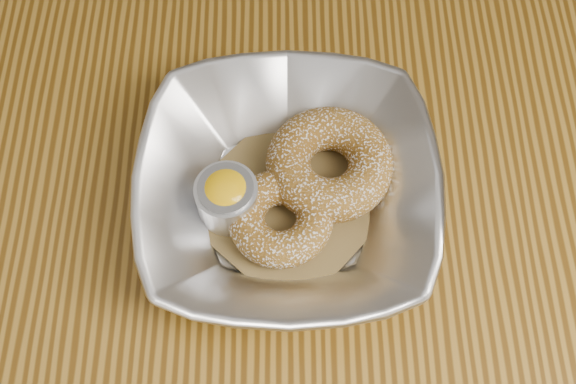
{
  "coord_description": "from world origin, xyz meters",
  "views": [
    {
      "loc": [
        0.02,
        -0.29,
        1.28
      ],
      "look_at": [
        0.02,
        -0.04,
        0.78
      ],
      "focal_mm": 42.0,
      "sensor_mm": 36.0,
      "label": 1
    }
  ],
  "objects_px": {
    "ramekin": "(227,197)",
    "donut_front": "(281,218)",
    "donut_back": "(329,164)",
    "serving_bowl": "(288,192)",
    "table": "(271,210)"
  },
  "relations": [
    {
      "from": "table",
      "to": "donut_front",
      "type": "xyz_separation_m",
      "value": [
        0.01,
        -0.06,
        0.12
      ]
    },
    {
      "from": "serving_bowl",
      "to": "donut_back",
      "type": "relative_size",
      "value": 2.29
    },
    {
      "from": "table",
      "to": "donut_front",
      "type": "height_order",
      "value": "donut_front"
    },
    {
      "from": "serving_bowl",
      "to": "ramekin",
      "type": "xyz_separation_m",
      "value": [
        -0.05,
        -0.01,
        0.0
      ]
    },
    {
      "from": "donut_back",
      "to": "donut_front",
      "type": "distance_m",
      "value": 0.06
    },
    {
      "from": "table",
      "to": "donut_front",
      "type": "bearing_deg",
      "value": -79.89
    },
    {
      "from": "table",
      "to": "donut_back",
      "type": "relative_size",
      "value": 11.04
    },
    {
      "from": "ramekin",
      "to": "donut_back",
      "type": "bearing_deg",
      "value": 20.63
    },
    {
      "from": "serving_bowl",
      "to": "donut_front",
      "type": "height_order",
      "value": "serving_bowl"
    },
    {
      "from": "donut_back",
      "to": "serving_bowl",
      "type": "bearing_deg",
      "value": -142.67
    },
    {
      "from": "donut_front",
      "to": "ramekin",
      "type": "relative_size",
      "value": 1.67
    },
    {
      "from": "table",
      "to": "donut_back",
      "type": "distance_m",
      "value": 0.14
    },
    {
      "from": "serving_bowl",
      "to": "donut_back",
      "type": "height_order",
      "value": "serving_bowl"
    },
    {
      "from": "serving_bowl",
      "to": "ramekin",
      "type": "distance_m",
      "value": 0.05
    },
    {
      "from": "ramekin",
      "to": "donut_front",
      "type": "bearing_deg",
      "value": -20.3
    }
  ]
}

